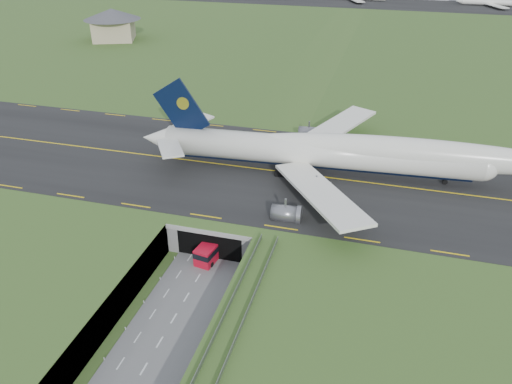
% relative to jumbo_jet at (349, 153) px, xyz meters
% --- Properties ---
extents(ground, '(900.00, 900.00, 0.00)m').
position_rel_jumbo_jet_xyz_m(ground, '(-20.71, -35.08, -11.20)').
color(ground, '#365722').
rests_on(ground, ground).
extents(airfield_deck, '(800.00, 800.00, 6.00)m').
position_rel_jumbo_jet_xyz_m(airfield_deck, '(-20.71, -35.08, -8.20)').
color(airfield_deck, gray).
rests_on(airfield_deck, ground).
extents(trench_road, '(12.00, 75.00, 0.20)m').
position_rel_jumbo_jet_xyz_m(trench_road, '(-20.71, -42.58, -11.10)').
color(trench_road, slate).
rests_on(trench_road, ground).
extents(taxiway, '(800.00, 44.00, 0.18)m').
position_rel_jumbo_jet_xyz_m(taxiway, '(-20.71, -2.08, -5.11)').
color(taxiway, black).
rests_on(taxiway, airfield_deck).
extents(tunnel_portal, '(17.00, 22.30, 6.00)m').
position_rel_jumbo_jet_xyz_m(tunnel_portal, '(-20.71, -18.37, -7.87)').
color(tunnel_portal, gray).
rests_on(tunnel_portal, ground).
extents(guideway, '(3.00, 53.00, 7.05)m').
position_rel_jumbo_jet_xyz_m(guideway, '(-9.71, -54.19, -5.88)').
color(guideway, '#A8A8A3').
rests_on(guideway, ground).
extents(jumbo_jet, '(89.66, 58.41, 19.36)m').
position_rel_jumbo_jet_xyz_m(jumbo_jet, '(0.00, 0.00, 0.00)').
color(jumbo_jet, white).
rests_on(jumbo_jet, ground).
extents(shuttle_tram, '(4.32, 8.46, 3.28)m').
position_rel_jumbo_jet_xyz_m(shuttle_tram, '(-20.48, -26.60, -9.40)').
color(shuttle_tram, red).
rests_on(shuttle_tram, ground).
extents(service_building, '(30.79, 30.79, 12.95)m').
position_rel_jumbo_jet_xyz_m(service_building, '(-111.17, 101.30, 2.47)').
color(service_building, tan).
rests_on(service_building, ground).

